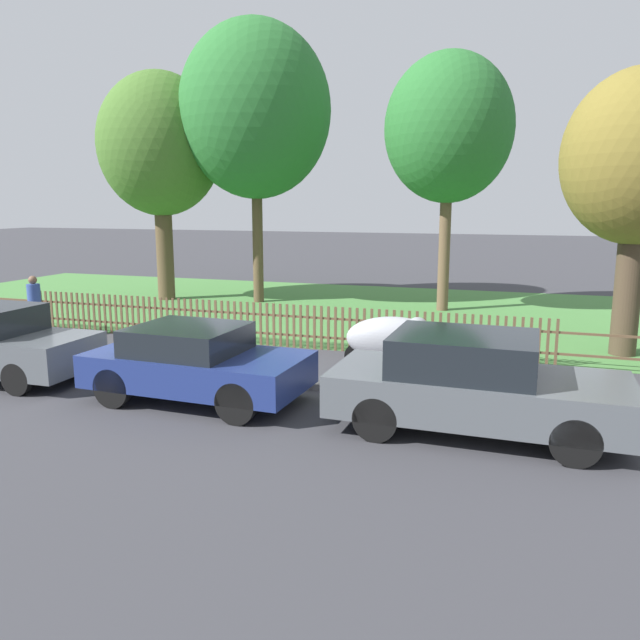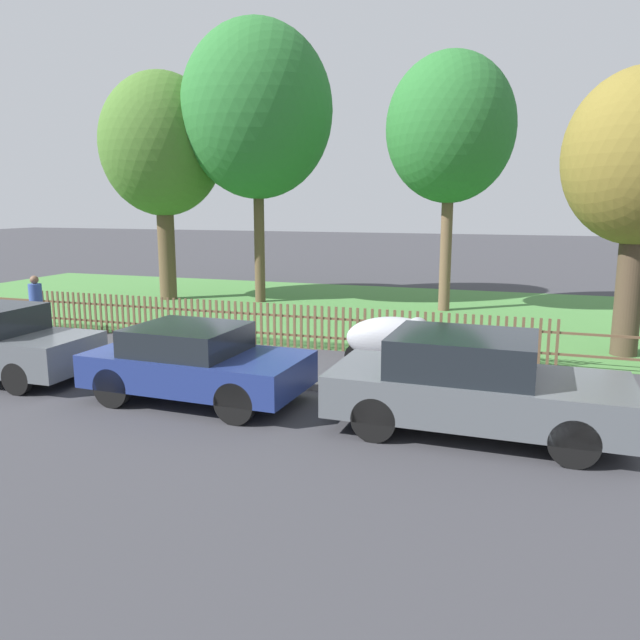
{
  "view_description": "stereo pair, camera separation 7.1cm",
  "coord_description": "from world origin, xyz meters",
  "px_view_note": "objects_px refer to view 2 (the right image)",
  "views": [
    {
      "loc": [
        6.06,
        -10.34,
        3.37
      ],
      "look_at": [
        2.26,
        1.09,
        1.1
      ],
      "focal_mm": 35.0,
      "sensor_mm": 36.0,
      "label": 1
    },
    {
      "loc": [
        6.13,
        -10.32,
        3.37
      ],
      "look_at": [
        2.26,
        1.09,
        1.1
      ],
      "focal_mm": 35.0,
      "sensor_mm": 36.0,
      "label": 2
    }
  ],
  "objects_px": {
    "tree_nearest_kerb": "(162,146)",
    "pedestrian_near_fence": "(36,303)",
    "parked_car_navy_estate": "(473,384)",
    "tree_behind_motorcycle": "(257,111)",
    "tree_mid_park": "(450,129)",
    "parked_car_black_saloon": "(195,362)",
    "covered_motorcycle": "(396,339)"
  },
  "relations": [
    {
      "from": "tree_nearest_kerb",
      "to": "pedestrian_near_fence",
      "type": "bearing_deg",
      "value": -86.6
    },
    {
      "from": "parked_car_navy_estate",
      "to": "pedestrian_near_fence",
      "type": "height_order",
      "value": "pedestrian_near_fence"
    },
    {
      "from": "tree_nearest_kerb",
      "to": "tree_behind_motorcycle",
      "type": "relative_size",
      "value": 0.84
    },
    {
      "from": "tree_nearest_kerb",
      "to": "pedestrian_near_fence",
      "type": "relative_size",
      "value": 4.88
    },
    {
      "from": "tree_nearest_kerb",
      "to": "tree_mid_park",
      "type": "bearing_deg",
      "value": 4.37
    },
    {
      "from": "tree_nearest_kerb",
      "to": "pedestrian_near_fence",
      "type": "distance_m",
      "value": 7.98
    },
    {
      "from": "parked_car_black_saloon",
      "to": "covered_motorcycle",
      "type": "relative_size",
      "value": 1.88
    },
    {
      "from": "tree_nearest_kerb",
      "to": "parked_car_navy_estate",
      "type": "bearing_deg",
      "value": -41.02
    },
    {
      "from": "parked_car_black_saloon",
      "to": "tree_mid_park",
      "type": "relative_size",
      "value": 0.48
    },
    {
      "from": "parked_car_navy_estate",
      "to": "covered_motorcycle",
      "type": "distance_m",
      "value": 3.5
    },
    {
      "from": "tree_behind_motorcycle",
      "to": "covered_motorcycle",
      "type": "bearing_deg",
      "value": -49.52
    },
    {
      "from": "covered_motorcycle",
      "to": "parked_car_black_saloon",
      "type": "bearing_deg",
      "value": -139.01
    },
    {
      "from": "parked_car_black_saloon",
      "to": "tree_nearest_kerb",
      "type": "height_order",
      "value": "tree_nearest_kerb"
    },
    {
      "from": "covered_motorcycle",
      "to": "tree_nearest_kerb",
      "type": "height_order",
      "value": "tree_nearest_kerb"
    },
    {
      "from": "parked_car_navy_estate",
      "to": "tree_behind_motorcycle",
      "type": "xyz_separation_m",
      "value": [
        -8.08,
        10.42,
        5.58
      ]
    },
    {
      "from": "covered_motorcycle",
      "to": "tree_nearest_kerb",
      "type": "xyz_separation_m",
      "value": [
        -9.66,
        6.92,
        4.59
      ]
    },
    {
      "from": "pedestrian_near_fence",
      "to": "covered_motorcycle",
      "type": "bearing_deg",
      "value": -175.7
    },
    {
      "from": "parked_car_black_saloon",
      "to": "covered_motorcycle",
      "type": "distance_m",
      "value": 4.14
    },
    {
      "from": "covered_motorcycle",
      "to": "tree_mid_park",
      "type": "relative_size",
      "value": 0.26
    },
    {
      "from": "covered_motorcycle",
      "to": "pedestrian_near_fence",
      "type": "relative_size",
      "value": 1.27
    },
    {
      "from": "tree_behind_motorcycle",
      "to": "pedestrian_near_fence",
      "type": "bearing_deg",
      "value": -112.4
    },
    {
      "from": "tree_nearest_kerb",
      "to": "tree_behind_motorcycle",
      "type": "xyz_separation_m",
      "value": [
        3.34,
        0.48,
        1.06
      ]
    },
    {
      "from": "parked_car_black_saloon",
      "to": "parked_car_navy_estate",
      "type": "height_order",
      "value": "parked_car_navy_estate"
    },
    {
      "from": "tree_mid_park",
      "to": "parked_car_black_saloon",
      "type": "bearing_deg",
      "value": -104.8
    },
    {
      "from": "tree_nearest_kerb",
      "to": "tree_mid_park",
      "type": "height_order",
      "value": "tree_mid_park"
    },
    {
      "from": "parked_car_navy_estate",
      "to": "tree_mid_park",
      "type": "bearing_deg",
      "value": 100.68
    },
    {
      "from": "covered_motorcycle",
      "to": "pedestrian_near_fence",
      "type": "bearing_deg",
      "value": 173.4
    },
    {
      "from": "parked_car_black_saloon",
      "to": "tree_mid_park",
      "type": "bearing_deg",
      "value": 77.23
    },
    {
      "from": "pedestrian_near_fence",
      "to": "tree_mid_park",
      "type": "bearing_deg",
      "value": -135.31
    },
    {
      "from": "tree_behind_motorcycle",
      "to": "tree_mid_park",
      "type": "distance_m",
      "value": 6.3
    },
    {
      "from": "tree_behind_motorcycle",
      "to": "tree_mid_park",
      "type": "xyz_separation_m",
      "value": [
        6.25,
        0.25,
        -0.77
      ]
    },
    {
      "from": "tree_mid_park",
      "to": "covered_motorcycle",
      "type": "bearing_deg",
      "value": -89.49
    }
  ]
}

